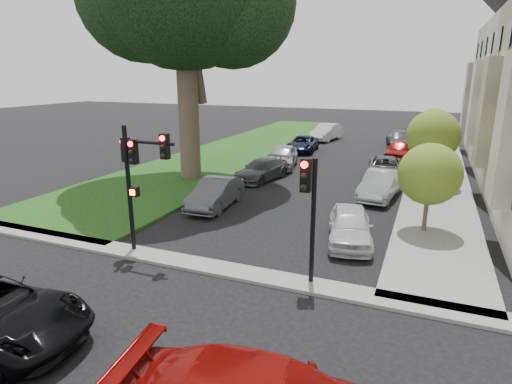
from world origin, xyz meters
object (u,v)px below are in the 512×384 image
at_px(car_parked_1, 380,185).
at_px(car_parked_9, 326,132).
at_px(small_tree_b, 433,136).
at_px(car_parked_0, 350,226).
at_px(car_parked_4, 400,140).
at_px(car_parked_7, 282,156).
at_px(traffic_signal_main, 136,167).
at_px(car_parked_2, 385,168).
at_px(car_parked_8, 303,144).
at_px(small_tree_a, 430,174).
at_px(small_tree_c, 434,125).
at_px(car_parked_3, 400,150).
at_px(traffic_signal_secondary, 309,198).
at_px(car_parked_5, 215,193).
at_px(car_parked_6, 262,170).

height_order(car_parked_1, car_parked_9, car_parked_9).
relative_size(car_parked_1, car_parked_9, 0.91).
relative_size(small_tree_b, car_parked_0, 1.09).
distance_m(car_parked_4, car_parked_7, 13.68).
bearing_deg(traffic_signal_main, car_parked_2, 65.81).
height_order(traffic_signal_main, car_parked_2, traffic_signal_main).
bearing_deg(traffic_signal_main, small_tree_b, 56.21).
relative_size(car_parked_7, car_parked_8, 0.99).
relative_size(small_tree_a, small_tree_c, 0.97).
height_order(car_parked_2, car_parked_3, car_parked_3).
bearing_deg(traffic_signal_secondary, car_parked_0, 81.16).
distance_m(car_parked_5, car_parked_7, 10.03).
relative_size(small_tree_c, car_parked_2, 0.84).
bearing_deg(small_tree_c, car_parked_4, 121.16).
xyz_separation_m(car_parked_0, car_parked_9, (-7.01, 25.73, 0.10)).
height_order(car_parked_3, car_parked_8, car_parked_3).
bearing_deg(car_parked_9, car_parked_4, -5.74).
height_order(car_parked_6, car_parked_7, car_parked_7).
bearing_deg(car_parked_0, small_tree_b, 63.69).
bearing_deg(car_parked_2, car_parked_5, -132.10).
bearing_deg(small_tree_c, small_tree_a, -90.00).
bearing_deg(car_parked_6, traffic_signal_secondary, -51.75).
bearing_deg(car_parked_2, car_parked_8, 131.16).
bearing_deg(car_parked_1, car_parked_9, 116.65).
bearing_deg(traffic_signal_main, car_parked_6, 90.13).
bearing_deg(car_parked_7, car_parked_0, -70.89).
xyz_separation_m(car_parked_1, car_parked_6, (-7.30, 1.36, -0.08)).
xyz_separation_m(car_parked_4, car_parked_8, (-7.48, -5.09, -0.08)).
xyz_separation_m(car_parked_3, car_parked_8, (-7.87, 0.52, -0.10)).
xyz_separation_m(traffic_signal_secondary, car_parked_3, (1.09, 22.22, -2.09)).
xyz_separation_m(car_parked_2, car_parked_5, (-7.11, -9.66, 0.07)).
distance_m(small_tree_b, car_parked_5, 13.01).
bearing_deg(small_tree_b, small_tree_c, 90.00).
height_order(small_tree_b, car_parked_2, small_tree_b).
relative_size(traffic_signal_secondary, car_parked_0, 1.00).
xyz_separation_m(small_tree_a, traffic_signal_secondary, (-3.32, -6.24, 0.33)).
xyz_separation_m(car_parked_0, car_parked_1, (0.34, 6.81, 0.03)).
bearing_deg(car_parked_7, car_parked_3, 28.95).
bearing_deg(small_tree_b, traffic_signal_secondary, -102.95).
bearing_deg(car_parked_1, car_parked_5, -141.72).
height_order(car_parked_1, car_parked_3, car_parked_3).
distance_m(small_tree_a, traffic_signal_main, 11.48).
height_order(traffic_signal_secondary, car_parked_7, traffic_signal_secondary).
height_order(car_parked_1, car_parked_2, car_parked_1).
bearing_deg(car_parked_3, car_parked_7, -135.34).
xyz_separation_m(traffic_signal_main, car_parked_3, (7.40, 22.19, -2.50)).
xyz_separation_m(car_parked_6, car_parked_7, (0.02, 3.93, 0.14)).
height_order(small_tree_b, car_parked_8, small_tree_b).
height_order(car_parked_0, car_parked_5, car_parked_5).
bearing_deg(traffic_signal_secondary, small_tree_b, 77.05).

